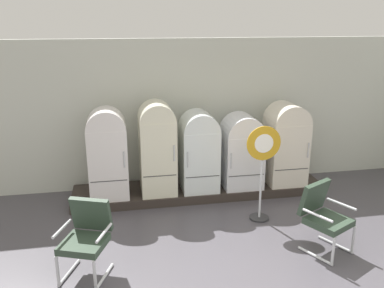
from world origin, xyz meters
name	(u,v)px	position (x,y,z in m)	size (l,w,h in m)	color
back_wall	(193,112)	(0.00, 3.66, 1.42)	(11.76, 0.12, 2.82)	silver
display_plinth	(199,190)	(0.00, 3.02, 0.08)	(4.64, 0.95, 0.16)	#312925
refrigerator_0	(108,151)	(-1.64, 2.88, 0.99)	(0.66, 0.61, 1.57)	white
refrigerator_1	(157,145)	(-0.78, 2.93, 1.03)	(0.62, 0.70, 1.64)	silver
refrigerator_2	(199,149)	(-0.03, 2.92, 0.92)	(0.65, 0.68, 1.44)	white
refrigerator_3	(242,149)	(0.77, 2.92, 0.87)	(0.71, 0.68, 1.36)	white
refrigerator_4	(286,142)	(1.62, 2.93, 0.96)	(0.70, 0.71, 1.53)	silver
armchair_left	(87,234)	(-1.90, 0.86, 0.55)	(0.73, 0.78, 0.98)	silver
armchair_right	(323,214)	(1.31, 0.83, 0.55)	(0.76, 0.80, 0.98)	silver
sign_stand	(262,170)	(0.77, 1.85, 0.86)	(0.55, 0.32, 1.58)	#2D2D30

